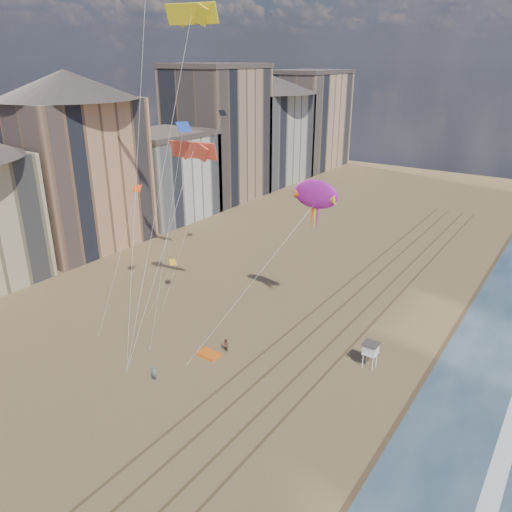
{
  "coord_description": "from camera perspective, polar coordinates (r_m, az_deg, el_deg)",
  "views": [
    {
      "loc": [
        24.31,
        -16.51,
        29.88
      ],
      "look_at": [
        -4.52,
        26.0,
        9.5
      ],
      "focal_mm": 35.0,
      "sensor_mm": 36.0,
      "label": 1
    }
  ],
  "objects": [
    {
      "name": "kite_flyer_a",
      "position": [
        51.78,
        -11.56,
        -13.02
      ],
      "size": [
        0.7,
        0.64,
        1.62
      ],
      "primitive_type": "imported",
      "rotation": [
        0.0,
        0.0,
        0.56
      ],
      "color": "slate",
      "rests_on": "ground"
    },
    {
      "name": "small_kites",
      "position": [
        59.15,
        -8.84,
        10.26
      ],
      "size": [
        10.18,
        15.19,
        19.36
      ],
      "color": "#FF4B15",
      "rests_on": "ground"
    },
    {
      "name": "tracks",
      "position": [
        59.41,
        7.92,
        -8.78
      ],
      "size": [
        7.68,
        120.0,
        0.01
      ],
      "color": "brown",
      "rests_on": "ground"
    },
    {
      "name": "kite_flyer_b",
      "position": [
        55.31,
        -3.5,
        -10.14
      ],
      "size": [
        0.95,
        0.88,
        1.57
      ],
      "primitive_type": "imported",
      "rotation": [
        0.0,
        0.0,
        -0.47
      ],
      "color": "brown",
      "rests_on": "ground"
    },
    {
      "name": "parafoils",
      "position": [
        56.38,
        -9.0,
        24.86
      ],
      "size": [
        11.24,
        4.14,
        23.67
      ],
      "color": "black",
      "rests_on": "ground"
    },
    {
      "name": "show_kite",
      "position": [
        54.43,
        6.83,
        6.98
      ],
      "size": [
        5.91,
        7.65,
        21.9
      ],
      "color": "#A71996",
      "rests_on": "ground"
    },
    {
      "name": "grounded_kite",
      "position": [
        55.15,
        -5.43,
        -11.11
      ],
      "size": [
        2.51,
        1.68,
        0.28
      ],
      "primitive_type": "cube",
      "rotation": [
        0.0,
        0.0,
        -0.06
      ],
      "color": "orange",
      "rests_on": "ground"
    },
    {
      "name": "lifeguard_stand",
      "position": [
        53.27,
        12.97,
        -10.3
      ],
      "size": [
        1.57,
        1.57,
        2.84
      ],
      "color": "white",
      "rests_on": "ground"
    },
    {
      "name": "buildings",
      "position": [
        109.15,
        -6.42,
        12.91
      ],
      "size": [
        34.72,
        131.35,
        29.0
      ],
      "color": "#C6B284",
      "rests_on": "ground"
    },
    {
      "name": "ground",
      "position": [
        41.92,
        -16.6,
        -24.98
      ],
      "size": [
        260.0,
        260.0,
        0.0
      ],
      "primitive_type": "plane",
      "color": "brown",
      "rests_on": "ground"
    },
    {
      "name": "wet_sand",
      "position": [
        64.15,
        25.5,
        -8.45
      ],
      "size": [
        260.0,
        260.0,
        0.0
      ],
      "primitive_type": "plane",
      "color": "#42301E",
      "rests_on": "ground"
    }
  ]
}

